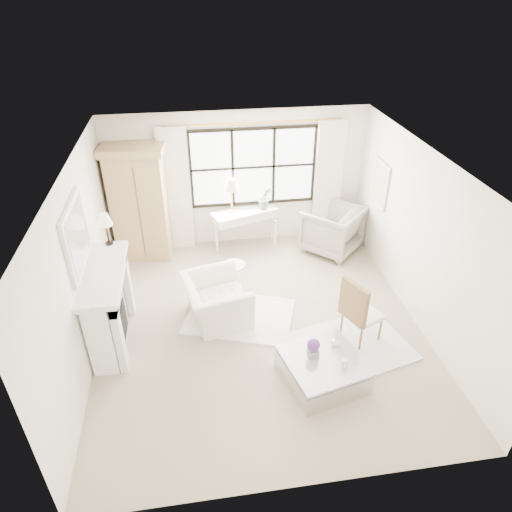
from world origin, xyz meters
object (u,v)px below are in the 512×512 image
object	(u,v)px
armoire	(140,202)
club_armchair	(216,300)
console_table	(245,229)
coffee_table	(322,370)

from	to	relation	value
armoire	club_armchair	bearing A→B (deg)	-53.55
armoire	club_armchair	xyz separation A→B (m)	(1.23, -2.18, -0.79)
armoire	console_table	bearing A→B (deg)	8.01
club_armchair	coffee_table	size ratio (longest dim) A/B	0.90
coffee_table	console_table	bearing A→B (deg)	85.21
console_table	club_armchair	bearing A→B (deg)	-127.10
armoire	console_table	size ratio (longest dim) A/B	1.63
club_armchair	coffee_table	world-z (taller)	club_armchair
armoire	coffee_table	world-z (taller)	armoire
armoire	club_armchair	distance (m)	2.62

